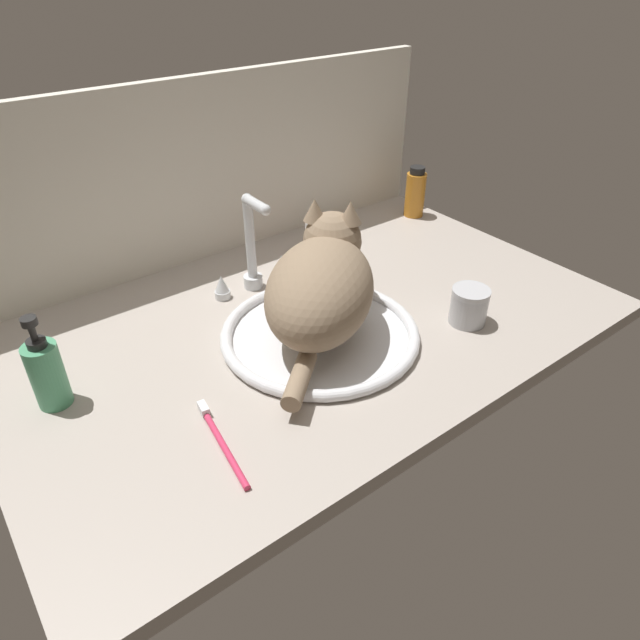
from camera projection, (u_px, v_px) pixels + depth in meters
countertop at (311, 327)px, 110.41cm from camera, size 115.57×71.79×3.00cm
backsplash_wall at (209, 177)px, 123.93cm from camera, size 115.57×2.40×41.85cm
sink_basin at (320, 334)px, 104.48cm from camera, size 36.53×36.53×2.14cm
faucet at (253, 255)px, 115.51cm from camera, size 17.86×9.61×20.66cm
cat at (322, 282)px, 100.78cm from camera, size 35.11×33.41×20.04cm
pill_bottle at (319, 245)px, 125.47cm from camera, size 5.95×5.95×10.70cm
metal_jar at (469, 306)px, 107.39cm from camera, size 7.16×7.16×7.17cm
soap_pump_bottle at (47, 373)px, 87.24cm from camera, size 5.22×5.22×16.19cm
amber_bottle at (415, 193)px, 147.50cm from camera, size 5.11×5.11×13.04cm
toothbrush at (221, 441)px, 82.79cm from camera, size 3.63×18.34×1.70cm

